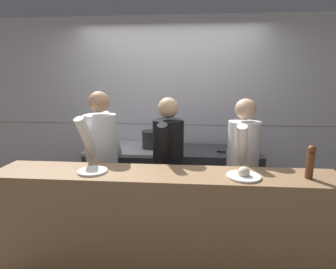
{
  "coord_description": "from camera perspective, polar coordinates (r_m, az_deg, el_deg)",
  "views": [
    {
      "loc": [
        0.27,
        -2.3,
        1.79
      ],
      "look_at": [
        0.02,
        0.65,
        1.15
      ],
      "focal_mm": 28.0,
      "sensor_mm": 36.0,
      "label": 1
    }
  ],
  "objects": [
    {
      "name": "chefs_knife",
      "position": [
        3.32,
        12.95,
        -3.82
      ],
      "size": [
        0.34,
        0.09,
        0.02
      ],
      "color": "#B7BABF",
      "rests_on": "prep_counter"
    },
    {
      "name": "pepper_mill",
      "position": [
        2.39,
        28.58,
        -5.13
      ],
      "size": [
        0.07,
        0.07,
        0.28
      ],
      "color": "brown",
      "rests_on": "pass_counter"
    },
    {
      "name": "plated_dish_appetiser",
      "position": [
        2.25,
        16.12,
        -8.41
      ],
      "size": [
        0.28,
        0.28,
        0.1
      ],
      "color": "white",
      "rests_on": "pass_counter"
    },
    {
      "name": "prep_counter",
      "position": [
        3.55,
        9.68,
        -10.33
      ],
      "size": [
        1.14,
        0.65,
        0.89
      ],
      "color": "#38383D",
      "rests_on": "ground_plane"
    },
    {
      "name": "plated_dish_main",
      "position": [
        2.38,
        -16.09,
        -7.64
      ],
      "size": [
        0.25,
        0.25,
        0.02
      ],
      "color": "white",
      "rests_on": "pass_counter"
    },
    {
      "name": "ground_plane",
      "position": [
        2.93,
        -1.57,
        -25.5
      ],
      "size": [
        14.0,
        14.0,
        0.0
      ],
      "primitive_type": "plane",
      "color": "#7F705B"
    },
    {
      "name": "wall_back_tiled",
      "position": [
        3.72,
        0.67,
        4.59
      ],
      "size": [
        8.0,
        0.06,
        2.6
      ],
      "color": "silver",
      "rests_on": "ground_plane"
    },
    {
      "name": "pass_counter",
      "position": [
        2.49,
        -0.72,
        -19.21
      ],
      "size": [
        2.99,
        0.45,
        0.99
      ],
      "color": "#93704C",
      "rests_on": "ground_plane"
    },
    {
      "name": "sauce_pot",
      "position": [
        3.38,
        -3.63,
        -0.98
      ],
      "size": [
        0.25,
        0.25,
        0.22
      ],
      "color": "#2D2D33",
      "rests_on": "oven_range"
    },
    {
      "name": "chef_sous",
      "position": [
        2.82,
        0.05,
        -6.43
      ],
      "size": [
        0.36,
        0.7,
        1.6
      ],
      "rotation": [
        0.0,
        0.0,
        -0.1
      ],
      "color": "black",
      "rests_on": "ground_plane"
    },
    {
      "name": "chef_head_cook",
      "position": [
        2.94,
        -14.14,
        -5.37
      ],
      "size": [
        0.43,
        0.72,
        1.66
      ],
      "rotation": [
        0.0,
        0.0,
        -0.32
      ],
      "color": "black",
      "rests_on": "ground_plane"
    },
    {
      "name": "chef_line",
      "position": [
        2.87,
        15.82,
        -6.64
      ],
      "size": [
        0.4,
        0.69,
        1.59
      ],
      "rotation": [
        0.0,
        0.0,
        -0.27
      ],
      "color": "black",
      "rests_on": "ground_plane"
    },
    {
      "name": "oven_range",
      "position": [
        3.62,
        -8.23,
        -9.6
      ],
      "size": [
        1.04,
        0.71,
        0.91
      ],
      "color": "#38383D",
      "rests_on": "ground_plane"
    },
    {
      "name": "stock_pot",
      "position": [
        3.49,
        -12.74,
        -0.78
      ],
      "size": [
        0.25,
        0.25,
        0.23
      ],
      "color": "beige",
      "rests_on": "oven_range"
    }
  ]
}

